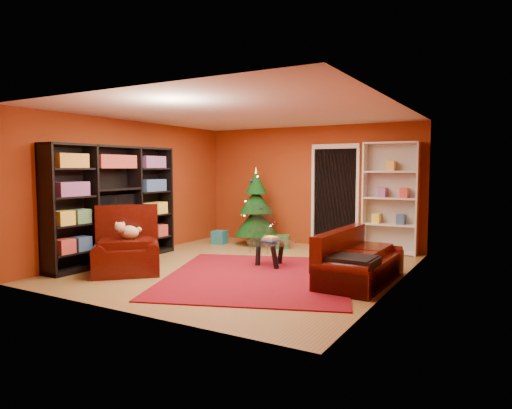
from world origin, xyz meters
The scene contains 18 objects.
floor centered at (0.00, 0.00, -0.03)m, with size 5.00×5.50×0.05m, color olive.
ceiling centered at (0.00, 0.00, 2.62)m, with size 5.00×5.50×0.05m, color silver.
wall_back centered at (0.00, 2.77, 1.30)m, with size 5.00×0.05×2.60m, color #913514.
wall_left centered at (-2.52, 0.00, 1.30)m, with size 0.05×5.50×2.60m, color #913514.
wall_right centered at (2.52, 0.00, 1.30)m, with size 0.05×5.50×2.60m, color #913514.
doorway centered at (0.60, 2.73, 1.05)m, with size 1.06×0.60×2.16m, color black, non-canonical shape.
rug centered at (0.52, -0.47, 0.01)m, with size 2.76×3.22×0.02m, color maroon.
media_unit centered at (-2.27, -0.75, 1.04)m, with size 0.42×2.72×2.09m, color black, non-canonical shape.
christmas_tree centered at (-1.01, 2.15, 0.84)m, with size 0.97×0.97×1.74m, color black, non-canonical shape.
gift_box_teal centered at (-1.76, 1.82, 0.15)m, with size 0.29×0.29×0.29m, color #1E6D82.
gift_box_green centered at (-0.28, 2.02, 0.14)m, with size 0.27×0.27×0.27m, color #1D5B2B.
gift_box_red centered at (-1.02, 2.45, 0.11)m, with size 0.23×0.23×0.23m, color maroon.
white_bookshelf centered at (1.81, 2.57, 1.10)m, with size 1.04×0.38×2.26m, color white, non-canonical shape.
armchair centered at (-1.47, -1.26, 0.43)m, with size 1.11×1.11×0.87m, color black, non-canonical shape.
dog centered at (-1.46, -1.18, 0.65)m, with size 0.40×0.30×0.28m, color beige, non-canonical shape.
sofa centered at (2.02, -0.01, 0.39)m, with size 1.82×0.82×0.78m, color black, non-canonical shape.
coffee_table centered at (0.36, 0.29, 0.22)m, with size 0.85×0.85×0.53m, color gray, non-canonical shape.
acrylic_chair centered at (-0.50, 1.44, 0.43)m, with size 0.44×0.48×0.85m, color #66605B, non-canonical shape.
Camera 1 is at (4.00, -6.53, 1.69)m, focal length 32.00 mm.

